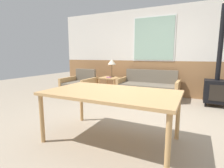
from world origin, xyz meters
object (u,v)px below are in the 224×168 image
(dining_table, at_px, (111,96))
(wood_stove, at_px, (217,85))
(armchair, at_px, (79,87))
(table_lamp, at_px, (112,63))
(couch, at_px, (148,89))
(side_table, at_px, (110,80))

(dining_table, relative_size, wood_stove, 0.77)
(armchair, distance_m, table_lamp, 1.32)
(couch, relative_size, armchair, 1.93)
(couch, relative_size, dining_table, 0.93)
(couch, bearing_deg, side_table, 179.69)
(side_table, distance_m, dining_table, 3.22)
(couch, bearing_deg, table_lamp, 174.99)
(dining_table, xyz_separation_m, wood_stove, (1.55, 2.78, -0.17))
(wood_stove, bearing_deg, dining_table, -119.13)
(couch, height_order, side_table, couch)
(armchair, height_order, table_lamp, table_lamp)
(couch, xyz_separation_m, wood_stove, (1.74, -0.08, 0.26))
(side_table, distance_m, wood_stove, 3.01)
(dining_table, bearing_deg, wood_stove, 60.87)
(armchair, bearing_deg, table_lamp, 32.26)
(couch, distance_m, side_table, 1.28)
(armchair, relative_size, side_table, 1.54)
(armchair, bearing_deg, side_table, 28.19)
(couch, xyz_separation_m, dining_table, (0.20, -2.85, 0.43))
(table_lamp, distance_m, dining_table, 3.31)
(side_table, bearing_deg, couch, -0.31)
(side_table, relative_size, table_lamp, 1.00)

